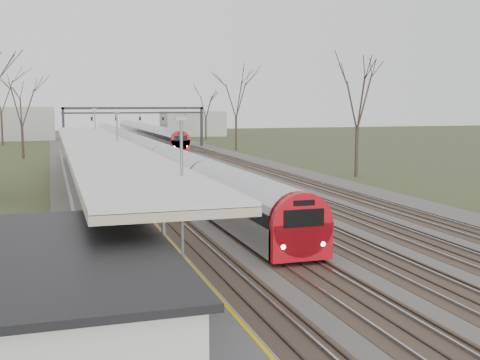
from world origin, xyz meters
name	(u,v)px	position (x,y,z in m)	size (l,w,h in m)	color
track_bed	(175,167)	(0.26, 55.00, 0.06)	(24.00, 160.00, 0.22)	#474442
platform	(94,190)	(-9.05, 37.50, 0.50)	(3.50, 69.00, 1.00)	#9E9B93
canopy	(97,145)	(-9.05, 32.99, 3.93)	(4.10, 50.00, 3.11)	slate
station_building	(26,327)	(-12.50, 8.00, 1.60)	(6.00, 9.00, 3.20)	silver
signal_gantry	(135,115)	(0.29, 84.99, 4.91)	(21.00, 0.59, 6.08)	black
tree_east_far	(358,95)	(14.00, 42.00, 7.29)	(5.00, 5.00, 10.30)	#2D231C
train_near	(140,150)	(-2.50, 60.64, 1.48)	(2.62, 90.21, 3.05)	#ACAFB7
train_far	(146,132)	(4.50, 102.05, 1.48)	(2.62, 60.21, 3.05)	#ACAFB7
passenger	(191,329)	(-9.27, 5.84, 1.96)	(0.70, 0.46, 1.92)	#272F4C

